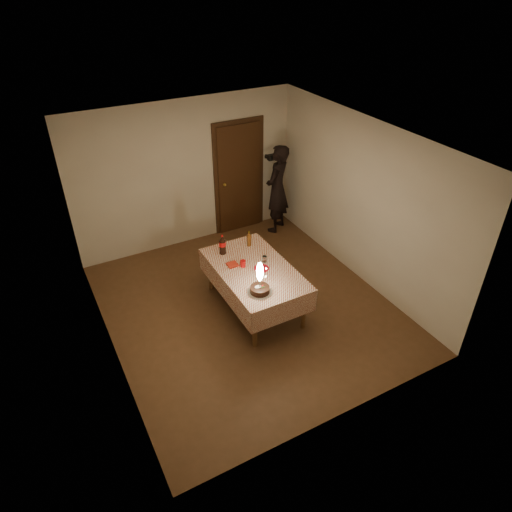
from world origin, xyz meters
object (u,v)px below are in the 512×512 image
Objects in this scene: red_cup at (243,264)px; clear_cup at (264,259)px; birthday_cake at (260,285)px; photographer at (277,189)px; red_plate at (261,268)px; amber_bottle_right at (249,239)px; dining_table at (254,274)px; cola_bottle at (222,245)px.

red_cup reaches higher than clear_cup.
birthday_cake is 0.28× the size of photographer.
amber_bottle_right is (0.13, 0.64, 0.11)m from red_plate.
photographer is at bearing 47.55° from red_cup.
dining_table is at bearing -158.29° from clear_cup.
clear_cup is 0.35× the size of amber_bottle_right.
photographer is at bearing 37.23° from cola_bottle.
amber_bottle_right is 0.15× the size of photographer.
dining_table is 0.67m from cola_bottle.
clear_cup is 0.05× the size of photographer.
red_plate is 0.69× the size of cola_bottle.
clear_cup reaches higher than red_plate.
amber_bottle_right is (0.42, 1.11, -0.01)m from birthday_cake.
birthday_cake is 5.33× the size of clear_cup.
cola_bottle reaches higher than red_plate.
dining_table is 7.82× the size of red_plate.
red_plate is 0.86× the size of amber_bottle_right.
red_cup is 0.06× the size of photographer.
clear_cup is at bearing -125.42° from photographer.
photographer is at bearing 51.60° from dining_table.
dining_table is 0.14m from red_plate.
amber_bottle_right is at bearing 78.11° from red_plate.
cola_bottle is (-0.03, 1.10, 0.03)m from birthday_cake.
red_plate is at bearing -125.98° from photographer.
dining_table is 0.66m from amber_bottle_right.
cola_bottle reaches higher than amber_bottle_right.
red_cup is at bearing -76.56° from cola_bottle.
cola_bottle reaches higher than dining_table.
amber_bottle_right reaches higher than clear_cup.
red_cup is 0.58m from amber_bottle_right.
red_cup is 0.39× the size of amber_bottle_right.
clear_cup is at bearing -90.85° from amber_bottle_right.
clear_cup is at bearing -47.90° from cola_bottle.
clear_cup is (0.34, -0.04, -0.01)m from red_cup.
birthday_cake is 0.65m from red_cup.
dining_table is 19.11× the size of clear_cup.
clear_cup reaches higher than dining_table.
amber_bottle_right reaches higher than dining_table.
dining_table is at bearing 69.23° from birthday_cake.
photographer is at bearing 45.65° from amber_bottle_right.
birthday_cake is 0.56m from red_plate.
red_cup is (0.08, 0.64, -0.07)m from birthday_cake.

